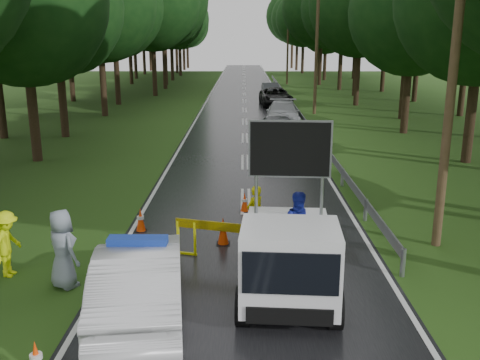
{
  "coord_description": "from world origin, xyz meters",
  "views": [
    {
      "loc": [
        -0.09,
        -11.72,
        5.51
      ],
      "look_at": [
        -0.19,
        4.0,
        1.3
      ],
      "focal_mm": 40.0,
      "sensor_mm": 36.0,
      "label": 1
    }
  ],
  "objects_px": {
    "work_truck": "(289,253)",
    "barrier": "(220,231)",
    "officer": "(255,214)",
    "queue_car_third": "(276,97)",
    "queue_car_first": "(279,132)",
    "police_sedan": "(140,281)",
    "queue_car_fourth": "(271,90)",
    "civilian": "(300,227)",
    "queue_car_second": "(283,114)"
  },
  "relations": [
    {
      "from": "queue_car_first",
      "to": "queue_car_third",
      "type": "height_order",
      "value": "queue_car_first"
    },
    {
      "from": "police_sedan",
      "to": "queue_car_first",
      "type": "xyz_separation_m",
      "value": [
        3.9,
        17.24,
        0.04
      ]
    },
    {
      "from": "officer",
      "to": "queue_car_first",
      "type": "bearing_deg",
      "value": -140.49
    },
    {
      "from": "civilian",
      "to": "barrier",
      "type": "bearing_deg",
      "value": 169.75
    },
    {
      "from": "police_sedan",
      "to": "queue_car_first",
      "type": "height_order",
      "value": "police_sedan"
    },
    {
      "from": "queue_car_fourth",
      "to": "queue_car_second",
      "type": "bearing_deg",
      "value": -92.97
    },
    {
      "from": "barrier",
      "to": "queue_car_fourth",
      "type": "distance_m",
      "value": 38.02
    },
    {
      "from": "civilian",
      "to": "police_sedan",
      "type": "bearing_deg",
      "value": -148.45
    },
    {
      "from": "queue_car_third",
      "to": "civilian",
      "type": "bearing_deg",
      "value": -95.51
    },
    {
      "from": "queue_car_second",
      "to": "queue_car_first",
      "type": "bearing_deg",
      "value": -91.8
    },
    {
      "from": "barrier",
      "to": "queue_car_third",
      "type": "bearing_deg",
      "value": 99.72
    },
    {
      "from": "police_sedan",
      "to": "barrier",
      "type": "height_order",
      "value": "police_sedan"
    },
    {
      "from": "barrier",
      "to": "queue_car_second",
      "type": "bearing_deg",
      "value": 97.29
    },
    {
      "from": "police_sedan",
      "to": "queue_car_second",
      "type": "relative_size",
      "value": 0.93
    },
    {
      "from": "queue_car_fourth",
      "to": "barrier",
      "type": "bearing_deg",
      "value": -97.63
    },
    {
      "from": "civilian",
      "to": "queue_car_third",
      "type": "bearing_deg",
      "value": 80.71
    },
    {
      "from": "work_truck",
      "to": "queue_car_first",
      "type": "bearing_deg",
      "value": 90.91
    },
    {
      "from": "work_truck",
      "to": "queue_car_first",
      "type": "distance_m",
      "value": 16.33
    },
    {
      "from": "work_truck",
      "to": "civilian",
      "type": "distance_m",
      "value": 1.91
    },
    {
      "from": "police_sedan",
      "to": "queue_car_fourth",
      "type": "height_order",
      "value": "police_sedan"
    },
    {
      "from": "civilian",
      "to": "queue_car_second",
      "type": "relative_size",
      "value": 0.34
    },
    {
      "from": "civilian",
      "to": "queue_car_first",
      "type": "distance_m",
      "value": 14.45
    },
    {
      "from": "police_sedan",
      "to": "queue_car_fourth",
      "type": "relative_size",
      "value": 1.16
    },
    {
      "from": "work_truck",
      "to": "barrier",
      "type": "distance_m",
      "value": 2.53
    },
    {
      "from": "officer",
      "to": "queue_car_third",
      "type": "relative_size",
      "value": 0.3
    },
    {
      "from": "queue_car_third",
      "to": "officer",
      "type": "bearing_deg",
      "value": -97.67
    },
    {
      "from": "barrier",
      "to": "queue_car_first",
      "type": "xyz_separation_m",
      "value": [
        2.4,
        14.33,
        0.06
      ]
    },
    {
      "from": "police_sedan",
      "to": "queue_car_fourth",
      "type": "xyz_separation_m",
      "value": [
        4.63,
        40.79,
        -0.09
      ]
    },
    {
      "from": "queue_car_second",
      "to": "officer",
      "type": "bearing_deg",
      "value": -92.33
    },
    {
      "from": "barrier",
      "to": "queue_car_second",
      "type": "relative_size",
      "value": 0.44
    },
    {
      "from": "police_sedan",
      "to": "queue_car_first",
      "type": "distance_m",
      "value": 17.67
    },
    {
      "from": "queue_car_fourth",
      "to": "work_truck",
      "type": "bearing_deg",
      "value": -95.16
    },
    {
      "from": "queue_car_third",
      "to": "queue_car_fourth",
      "type": "distance_m",
      "value": 6.0
    },
    {
      "from": "police_sedan",
      "to": "barrier",
      "type": "bearing_deg",
      "value": -124.71
    },
    {
      "from": "barrier",
      "to": "queue_car_first",
      "type": "distance_m",
      "value": 14.53
    },
    {
      "from": "work_truck",
      "to": "queue_car_fourth",
      "type": "bearing_deg",
      "value": 91.6
    },
    {
      "from": "work_truck",
      "to": "officer",
      "type": "distance_m",
      "value": 3.33
    },
    {
      "from": "work_truck",
      "to": "queue_car_second",
      "type": "bearing_deg",
      "value": 90.06
    },
    {
      "from": "queue_car_first",
      "to": "queue_car_fourth",
      "type": "distance_m",
      "value": 23.57
    },
    {
      "from": "work_truck",
      "to": "queue_car_third",
      "type": "distance_m",
      "value": 33.9
    },
    {
      "from": "officer",
      "to": "civilian",
      "type": "height_order",
      "value": "civilian"
    },
    {
      "from": "barrier",
      "to": "queue_car_first",
      "type": "height_order",
      "value": "queue_car_first"
    },
    {
      "from": "queue_car_second",
      "to": "queue_car_fourth",
      "type": "bearing_deg",
      "value": 93.88
    },
    {
      "from": "officer",
      "to": "queue_car_first",
      "type": "height_order",
      "value": "queue_car_first"
    },
    {
      "from": "officer",
      "to": "queue_car_third",
      "type": "bearing_deg",
      "value": -138.35
    },
    {
      "from": "officer",
      "to": "queue_car_fourth",
      "type": "height_order",
      "value": "officer"
    },
    {
      "from": "civilian",
      "to": "queue_car_fourth",
      "type": "distance_m",
      "value": 38.02
    },
    {
      "from": "work_truck",
      "to": "queue_car_fourth",
      "type": "distance_m",
      "value": 39.89
    },
    {
      "from": "officer",
      "to": "civilian",
      "type": "bearing_deg",
      "value": 84.17
    },
    {
      "from": "barrier",
      "to": "queue_car_fourth",
      "type": "bearing_deg",
      "value": 100.83
    }
  ]
}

